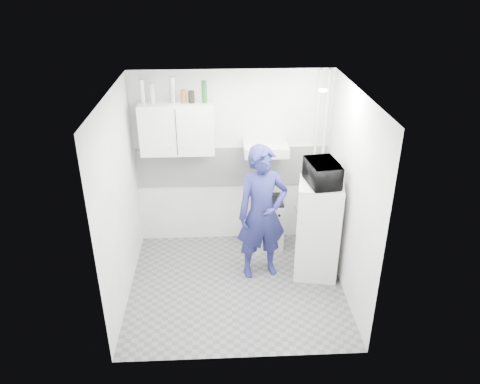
{
  "coord_description": "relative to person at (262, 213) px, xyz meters",
  "views": [
    {
      "loc": [
        -0.2,
        -5.01,
        3.91
      ],
      "look_at": [
        0.06,
        0.3,
        1.25
      ],
      "focal_mm": 35.0,
      "sensor_mm": 36.0,
      "label": 1
    }
  ],
  "objects": [
    {
      "name": "upper_cabinet",
      "position": [
        -1.1,
        0.78,
        0.92
      ],
      "size": [
        1.0,
        0.35,
        0.7
      ],
      "primitive_type": "cube",
      "color": "silver",
      "rests_on": "wall_back"
    },
    {
      "name": "microwave",
      "position": [
        0.75,
        -0.03,
        0.57
      ],
      "size": [
        0.58,
        0.44,
        0.3
      ],
      "primitive_type": "imported",
      "rotation": [
        0.0,
        0.0,
        1.72
      ],
      "color": "black",
      "rests_on": "fridge"
    },
    {
      "name": "ceiling",
      "position": [
        -0.35,
        -0.3,
        1.67
      ],
      "size": [
        2.8,
        2.8,
        0.0
      ],
      "primitive_type": "plane",
      "color": "white",
      "rests_on": "wall_back"
    },
    {
      "name": "ceiling_spot_fixture",
      "position": [
        0.65,
        -0.1,
        1.64
      ],
      "size": [
        0.1,
        0.1,
        0.02
      ],
      "primitive_type": "cylinder",
      "color": "white",
      "rests_on": "ceiling"
    },
    {
      "name": "bottle_e",
      "position": [
        -0.72,
        0.78,
        1.41
      ],
      "size": [
        0.07,
        0.07,
        0.29
      ],
      "primitive_type": "cylinder",
      "color": "#144C1E",
      "rests_on": "upper_cabinet"
    },
    {
      "name": "saucepan",
      "position": [
        0.11,
        0.69,
        -0.11
      ],
      "size": [
        0.17,
        0.17,
        0.1
      ],
      "primitive_type": "cylinder",
      "color": "silver",
      "rests_on": "stove_top"
    },
    {
      "name": "backsplash",
      "position": [
        -0.35,
        0.94,
        0.27
      ],
      "size": [
        2.74,
        0.03,
        0.6
      ],
      "primitive_type": "cube",
      "color": "white",
      "rests_on": "wall_back"
    },
    {
      "name": "wall_right",
      "position": [
        1.05,
        -0.3,
        0.37
      ],
      "size": [
        0.0,
        2.6,
        2.6
      ],
      "primitive_type": "plane",
      "rotation": [
        1.57,
        0.0,
        -1.57
      ],
      "color": "white",
      "rests_on": "floor"
    },
    {
      "name": "pipe_b",
      "position": [
        0.83,
        0.87,
        0.37
      ],
      "size": [
        0.04,
        0.04,
        2.6
      ],
      "primitive_type": "cylinder",
      "color": "silver",
      "rests_on": "floor"
    },
    {
      "name": "person",
      "position": [
        0.0,
        0.0,
        0.0
      ],
      "size": [
        0.76,
        0.58,
        1.86
      ],
      "primitive_type": "imported",
      "rotation": [
        0.0,
        0.0,
        0.22
      ],
      "color": "navy",
      "rests_on": "floor"
    },
    {
      "name": "wall_left",
      "position": [
        -1.75,
        -0.3,
        0.37
      ],
      "size": [
        0.0,
        2.6,
        2.6
      ],
      "primitive_type": "plane",
      "rotation": [
        1.57,
        0.0,
        1.57
      ],
      "color": "white",
      "rests_on": "floor"
    },
    {
      "name": "fridge",
      "position": [
        0.75,
        -0.03,
        -0.25
      ],
      "size": [
        0.66,
        0.66,
        1.36
      ],
      "primitive_type": "cube",
      "rotation": [
        0.0,
        0.0,
        -0.2
      ],
      "color": "silver",
      "rests_on": "floor"
    },
    {
      "name": "bottle_d",
      "position": [
        -1.13,
        0.78,
        1.44
      ],
      "size": [
        0.08,
        0.08,
        0.34
      ],
      "primitive_type": "cylinder",
      "color": "silver",
      "rests_on": "upper_cabinet"
    },
    {
      "name": "canister_b",
      "position": [
        -0.89,
        0.78,
        1.35
      ],
      "size": [
        0.08,
        0.08,
        0.16
      ],
      "primitive_type": "cylinder",
      "color": "black",
      "rests_on": "upper_cabinet"
    },
    {
      "name": "wall_back",
      "position": [
        -0.35,
        0.95,
        0.37
      ],
      "size": [
        2.8,
        0.0,
        2.8
      ],
      "primitive_type": "plane",
      "rotation": [
        1.57,
        0.0,
        0.0
      ],
      "color": "white",
      "rests_on": "floor"
    },
    {
      "name": "bottle_b",
      "position": [
        -1.4,
        0.78,
        1.4
      ],
      "size": [
        0.07,
        0.07,
        0.26
      ],
      "primitive_type": "cylinder",
      "color": "#B2B7BC",
      "rests_on": "upper_cabinet"
    },
    {
      "name": "floor",
      "position": [
        -0.35,
        -0.3,
        -0.93
      ],
      "size": [
        2.8,
        2.8,
        0.0
      ],
      "primitive_type": "plane",
      "color": "slate",
      "rests_on": "ground"
    },
    {
      "name": "canister_a",
      "position": [
        -1.0,
        0.78,
        1.35
      ],
      "size": [
        0.07,
        0.07,
        0.17
      ],
      "primitive_type": "cylinder",
      "color": "brown",
      "rests_on": "upper_cabinet"
    },
    {
      "name": "stove",
      "position": [
        0.14,
        0.7,
        -0.56
      ],
      "size": [
        0.46,
        0.46,
        0.74
      ],
      "primitive_type": "cube",
      "color": "silver",
      "rests_on": "floor"
    },
    {
      "name": "pipe_a",
      "position": [
        0.95,
        0.87,
        0.37
      ],
      "size": [
        0.05,
        0.05,
        2.6
      ],
      "primitive_type": "cylinder",
      "color": "silver",
      "rests_on": "floor"
    },
    {
      "name": "stove_top",
      "position": [
        0.14,
        0.7,
        -0.18
      ],
      "size": [
        0.44,
        0.44,
        0.03
      ],
      "primitive_type": "cube",
      "color": "black",
      "rests_on": "stove"
    },
    {
      "name": "range_hood",
      "position": [
        0.1,
        0.7,
        0.64
      ],
      "size": [
        0.6,
        0.5,
        0.14
      ],
      "primitive_type": "cube",
      "color": "silver",
      "rests_on": "wall_back"
    },
    {
      "name": "bottle_a",
      "position": [
        -1.53,
        0.78,
        1.43
      ],
      "size": [
        0.07,
        0.07,
        0.31
      ],
      "primitive_type": "cylinder",
      "color": "silver",
      "rests_on": "upper_cabinet"
    }
  ]
}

